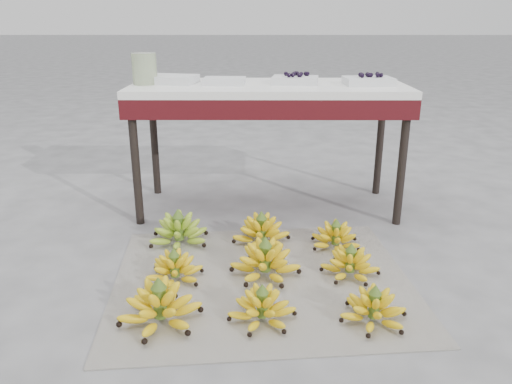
{
  "coord_description": "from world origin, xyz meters",
  "views": [
    {
      "loc": [
        0.03,
        -1.87,
        1.07
      ],
      "look_at": [
        0.02,
        0.31,
        0.3
      ],
      "focal_mm": 35.0,
      "sensor_mm": 36.0,
      "label": 1
    }
  ],
  "objects_px": {
    "bunch_front_right": "(374,309)",
    "bunch_back_center": "(261,232)",
    "bunch_mid_left": "(175,269)",
    "bunch_back_right": "(336,237)",
    "bunch_front_left": "(160,307)",
    "tray_far_right": "(368,81)",
    "bunch_mid_center": "(265,262)",
    "tray_right": "(295,80)",
    "tray_left": "(224,81)",
    "bunch_back_left": "(179,232)",
    "tray_far_left": "(171,79)",
    "bunch_front_center": "(262,308)",
    "vendor_table": "(268,99)",
    "newspaper_mat": "(262,280)",
    "glass_jar": "(144,69)",
    "bunch_mid_right": "(350,264)"
  },
  "relations": [
    {
      "from": "bunch_back_right",
      "to": "tray_far_right",
      "type": "xyz_separation_m",
      "value": [
        0.22,
        0.53,
        0.68
      ]
    },
    {
      "from": "bunch_back_right",
      "to": "tray_left",
      "type": "height_order",
      "value": "tray_left"
    },
    {
      "from": "bunch_back_center",
      "to": "tray_right",
      "type": "height_order",
      "value": "tray_right"
    },
    {
      "from": "tray_far_right",
      "to": "glass_jar",
      "type": "relative_size",
      "value": 1.6
    },
    {
      "from": "bunch_mid_left",
      "to": "glass_jar",
      "type": "relative_size",
      "value": 1.77
    },
    {
      "from": "bunch_mid_center",
      "to": "bunch_back_left",
      "type": "distance_m",
      "value": 0.53
    },
    {
      "from": "bunch_front_center",
      "to": "bunch_back_left",
      "type": "bearing_deg",
      "value": 133.43
    },
    {
      "from": "bunch_mid_center",
      "to": "tray_far_left",
      "type": "relative_size",
      "value": 1.1
    },
    {
      "from": "vendor_table",
      "to": "bunch_mid_left",
      "type": "bearing_deg",
      "value": -114.97
    },
    {
      "from": "bunch_back_center",
      "to": "tray_left",
      "type": "distance_m",
      "value": 0.86
    },
    {
      "from": "bunch_mid_right",
      "to": "tray_far_left",
      "type": "bearing_deg",
      "value": 149.06
    },
    {
      "from": "bunch_back_center",
      "to": "bunch_back_right",
      "type": "relative_size",
      "value": 1.22
    },
    {
      "from": "bunch_back_left",
      "to": "tray_far_left",
      "type": "relative_size",
      "value": 1.16
    },
    {
      "from": "bunch_back_right",
      "to": "vendor_table",
      "type": "relative_size",
      "value": 0.17
    },
    {
      "from": "newspaper_mat",
      "to": "bunch_mid_right",
      "type": "distance_m",
      "value": 0.39
    },
    {
      "from": "bunch_front_center",
      "to": "bunch_front_right",
      "type": "distance_m",
      "value": 0.41
    },
    {
      "from": "bunch_front_center",
      "to": "bunch_mid_center",
      "type": "distance_m",
      "value": 0.35
    },
    {
      "from": "bunch_back_center",
      "to": "vendor_table",
      "type": "bearing_deg",
      "value": 91.11
    },
    {
      "from": "bunch_front_right",
      "to": "tray_left",
      "type": "xyz_separation_m",
      "value": [
        -0.61,
        1.17,
        0.68
      ]
    },
    {
      "from": "tray_far_right",
      "to": "bunch_front_right",
      "type": "bearing_deg",
      "value": -98.4
    },
    {
      "from": "tray_far_left",
      "to": "newspaper_mat",
      "type": "bearing_deg",
      "value": -61.35
    },
    {
      "from": "bunch_mid_left",
      "to": "tray_right",
      "type": "height_order",
      "value": "tray_right"
    },
    {
      "from": "vendor_table",
      "to": "tray_right",
      "type": "bearing_deg",
      "value": 5.63
    },
    {
      "from": "bunch_mid_left",
      "to": "bunch_mid_center",
      "type": "xyz_separation_m",
      "value": [
        0.39,
        0.04,
        0.01
      ]
    },
    {
      "from": "bunch_back_left",
      "to": "vendor_table",
      "type": "bearing_deg",
      "value": 37.36
    },
    {
      "from": "bunch_mid_right",
      "to": "tray_right",
      "type": "distance_m",
      "value": 1.11
    },
    {
      "from": "bunch_front_center",
      "to": "bunch_front_right",
      "type": "xyz_separation_m",
      "value": [
        0.41,
        -0.0,
        -0.0
      ]
    },
    {
      "from": "tray_far_left",
      "to": "tray_far_right",
      "type": "distance_m",
      "value": 1.08
    },
    {
      "from": "tray_right",
      "to": "bunch_mid_right",
      "type": "bearing_deg",
      "value": -77.04
    },
    {
      "from": "bunch_back_center",
      "to": "bunch_back_right",
      "type": "bearing_deg",
      "value": -1.59
    },
    {
      "from": "newspaper_mat",
      "to": "bunch_back_center",
      "type": "distance_m",
      "value": 0.37
    },
    {
      "from": "bunch_front_left",
      "to": "bunch_mid_right",
      "type": "relative_size",
      "value": 1.07
    },
    {
      "from": "bunch_mid_right",
      "to": "tray_far_right",
      "type": "distance_m",
      "value": 1.07
    },
    {
      "from": "bunch_back_left",
      "to": "bunch_front_center",
      "type": "bearing_deg",
      "value": -70.46
    },
    {
      "from": "bunch_mid_center",
      "to": "tray_far_left",
      "type": "height_order",
      "value": "tray_far_left"
    },
    {
      "from": "bunch_front_center",
      "to": "bunch_mid_right",
      "type": "relative_size",
      "value": 0.98
    },
    {
      "from": "bunch_mid_left",
      "to": "bunch_back_right",
      "type": "height_order",
      "value": "bunch_back_right"
    },
    {
      "from": "bunch_mid_center",
      "to": "vendor_table",
      "type": "bearing_deg",
      "value": 96.25
    },
    {
      "from": "tray_left",
      "to": "tray_right",
      "type": "relative_size",
      "value": 0.86
    },
    {
      "from": "vendor_table",
      "to": "glass_jar",
      "type": "relative_size",
      "value": 9.05
    },
    {
      "from": "tray_left",
      "to": "bunch_mid_center",
      "type": "bearing_deg",
      "value": -75.38
    },
    {
      "from": "bunch_mid_center",
      "to": "tray_right",
      "type": "distance_m",
      "value": 1.1
    },
    {
      "from": "tray_left",
      "to": "bunch_back_right",
      "type": "bearing_deg",
      "value": -44.25
    },
    {
      "from": "tray_left",
      "to": "tray_far_right",
      "type": "xyz_separation_m",
      "value": [
        0.78,
        -0.02,
        0.0
      ]
    },
    {
      "from": "bunch_front_left",
      "to": "tray_far_right",
      "type": "relative_size",
      "value": 1.22
    },
    {
      "from": "bunch_back_center",
      "to": "tray_far_right",
      "type": "relative_size",
      "value": 1.15
    },
    {
      "from": "bunch_front_left",
      "to": "bunch_mid_right",
      "type": "distance_m",
      "value": 0.84
    },
    {
      "from": "vendor_table",
      "to": "bunch_front_right",
      "type": "bearing_deg",
      "value": -72.75
    },
    {
      "from": "bunch_front_right",
      "to": "bunch_back_center",
      "type": "distance_m",
      "value": 0.79
    },
    {
      "from": "bunch_front_right",
      "to": "tray_right",
      "type": "relative_size",
      "value": 1.01
    }
  ]
}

